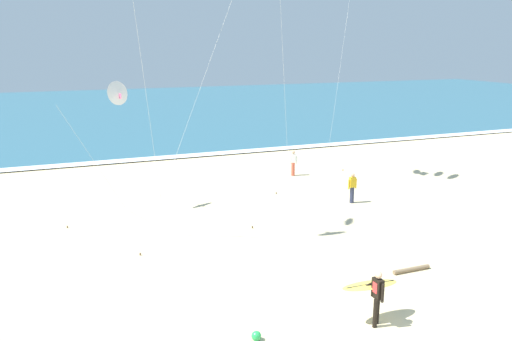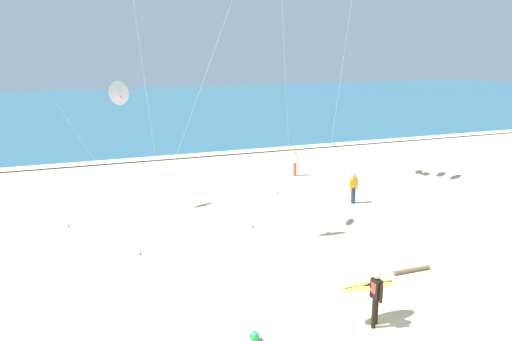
{
  "view_description": "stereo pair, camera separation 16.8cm",
  "coord_description": "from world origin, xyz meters",
  "px_view_note": "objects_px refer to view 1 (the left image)",
  "views": [
    {
      "loc": [
        -7.45,
        -9.81,
        8.04
      ],
      "look_at": [
        -0.71,
        7.62,
        3.39
      ],
      "focal_mm": 35.8,
      "sensor_mm": 36.0,
      "label": 1
    },
    {
      "loc": [
        -7.29,
        -9.87,
        8.04
      ],
      "look_at": [
        -0.71,
        7.62,
        3.39
      ],
      "focal_mm": 35.8,
      "sensor_mm": 36.0,
      "label": 2
    }
  ],
  "objects_px": {
    "bystander_yellow_top": "(352,188)",
    "beach_ball": "(256,336)",
    "surfer_lead": "(374,290)",
    "driftwood_log": "(411,269)",
    "bystander_white_top": "(293,163)",
    "kite_delta_ivory_distant": "(118,94)"
  },
  "relations": [
    {
      "from": "surfer_lead",
      "to": "kite_delta_ivory_distant",
      "type": "relative_size",
      "value": 0.3
    },
    {
      "from": "bystander_white_top",
      "to": "surfer_lead",
      "type": "bearing_deg",
      "value": -107.43
    },
    {
      "from": "bystander_white_top",
      "to": "beach_ball",
      "type": "relative_size",
      "value": 5.68
    },
    {
      "from": "bystander_white_top",
      "to": "driftwood_log",
      "type": "relative_size",
      "value": 1.05
    },
    {
      "from": "surfer_lead",
      "to": "bystander_yellow_top",
      "type": "xyz_separation_m",
      "value": [
        5.67,
        10.41,
        -0.23
      ]
    },
    {
      "from": "beach_ball",
      "to": "bystander_yellow_top",
      "type": "bearing_deg",
      "value": 47.46
    },
    {
      "from": "bystander_white_top",
      "to": "beach_ball",
      "type": "bearing_deg",
      "value": -118.33
    },
    {
      "from": "kite_delta_ivory_distant",
      "to": "beach_ball",
      "type": "relative_size",
      "value": 22.76
    },
    {
      "from": "kite_delta_ivory_distant",
      "to": "bystander_yellow_top",
      "type": "bearing_deg",
      "value": -14.99
    },
    {
      "from": "bystander_white_top",
      "to": "beach_ball",
      "type": "distance_m",
      "value": 18.51
    },
    {
      "from": "surfer_lead",
      "to": "kite_delta_ivory_distant",
      "type": "height_order",
      "value": "kite_delta_ivory_distant"
    },
    {
      "from": "driftwood_log",
      "to": "surfer_lead",
      "type": "bearing_deg",
      "value": -143.37
    },
    {
      "from": "beach_ball",
      "to": "driftwood_log",
      "type": "bearing_deg",
      "value": 17.07
    },
    {
      "from": "bystander_yellow_top",
      "to": "driftwood_log",
      "type": "height_order",
      "value": "bystander_yellow_top"
    },
    {
      "from": "surfer_lead",
      "to": "beach_ball",
      "type": "relative_size",
      "value": 6.91
    },
    {
      "from": "bystander_white_top",
      "to": "beach_ball",
      "type": "xyz_separation_m",
      "value": [
        -8.78,
        -16.28,
        -0.67
      ]
    },
    {
      "from": "surfer_lead",
      "to": "driftwood_log",
      "type": "bearing_deg",
      "value": 36.63
    },
    {
      "from": "surfer_lead",
      "to": "bystander_white_top",
      "type": "distance_m",
      "value": 17.44
    },
    {
      "from": "bystander_yellow_top",
      "to": "beach_ball",
      "type": "xyz_separation_m",
      "value": [
        -9.22,
        -10.05,
        -0.67
      ]
    },
    {
      "from": "surfer_lead",
      "to": "driftwood_log",
      "type": "xyz_separation_m",
      "value": [
        3.31,
        2.46,
        -0.96
      ]
    },
    {
      "from": "bystander_yellow_top",
      "to": "bystander_white_top",
      "type": "bearing_deg",
      "value": 94.06
    },
    {
      "from": "kite_delta_ivory_distant",
      "to": "surfer_lead",
      "type": "bearing_deg",
      "value": -67.75
    }
  ]
}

